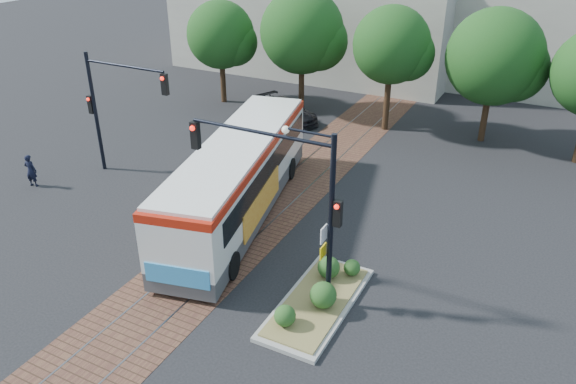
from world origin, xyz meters
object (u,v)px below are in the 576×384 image
at_px(city_bus, 239,174).
at_px(signal_pole_left, 111,99).
at_px(parked_car, 287,111).
at_px(traffic_island, 319,296).
at_px(signal_pole_main, 296,188).
at_px(officer, 31,170).

bearing_deg(city_bus, signal_pole_left, 161.36).
bearing_deg(parked_car, traffic_island, -125.10).
relative_size(city_bus, traffic_island, 2.50).
bearing_deg(signal_pole_main, city_bus, 139.44).
xyz_separation_m(city_bus, officer, (-10.30, -2.26, -1.09)).
relative_size(signal_pole_main, officer, 3.72).
bearing_deg(parked_car, signal_pole_left, -176.51).
bearing_deg(city_bus, traffic_island, -48.75).
xyz_separation_m(signal_pole_left, parked_car, (4.00, 10.58, -3.20)).
distance_m(city_bus, signal_pole_left, 7.82).
distance_m(traffic_island, signal_pole_left, 14.50).
distance_m(signal_pole_left, officer, 5.12).
xyz_separation_m(traffic_island, parked_car, (-9.19, 15.47, 0.33)).
height_order(signal_pole_main, signal_pole_left, signal_pole_main).
bearing_deg(signal_pole_left, city_bus, -5.91).
bearing_deg(traffic_island, city_bus, 143.98).
relative_size(traffic_island, signal_pole_main, 0.87).
distance_m(traffic_island, officer, 16.07).
bearing_deg(traffic_island, signal_pole_left, 159.64).
distance_m(signal_pole_left, parked_car, 11.75).
xyz_separation_m(city_bus, signal_pole_main, (4.70, -4.02, 2.26)).
xyz_separation_m(officer, parked_car, (6.77, 13.62, -0.14)).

